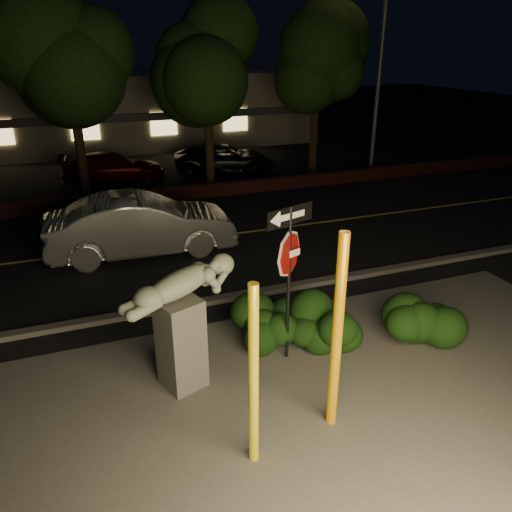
{
  "coord_description": "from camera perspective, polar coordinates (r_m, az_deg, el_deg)",
  "views": [
    {
      "loc": [
        -2.94,
        -7.07,
        5.62
      ],
      "look_at": [
        0.34,
        1.65,
        1.6
      ],
      "focal_mm": 35.0,
      "sensor_mm": 36.0,
      "label": 1
    }
  ],
  "objects": [
    {
      "name": "signpost",
      "position": [
        8.81,
        3.84,
        0.19
      ],
      "size": [
        0.99,
        0.36,
        3.04
      ],
      "rotation": [
        0.0,
        0.0,
        0.33
      ],
      "color": "black",
      "rests_on": "ground"
    },
    {
      "name": "ground",
      "position": [
        18.21,
        -10.36,
        4.97
      ],
      "size": [
        90.0,
        90.0,
        0.0
      ],
      "primitive_type": "plane",
      "color": "black",
      "rests_on": "ground"
    },
    {
      "name": "hedge_right",
      "position": [
        9.89,
        7.44,
        -8.06
      ],
      "size": [
        1.61,
        0.98,
        1.0
      ],
      "primitive_type": "ellipsoid",
      "rotation": [
        0.0,
        0.0,
        0.11
      ],
      "color": "black",
      "rests_on": "ground"
    },
    {
      "name": "hedge_far_right",
      "position": [
        10.48,
        18.29,
        -6.85
      ],
      "size": [
        1.62,
        1.02,
        1.12
      ],
      "primitive_type": "ellipsoid",
      "rotation": [
        0.0,
        0.0,
        -0.01
      ],
      "color": "black",
      "rests_on": "ground"
    },
    {
      "name": "yellow_pole_right",
      "position": [
        7.55,
        9.24,
        -8.91
      ],
      "size": [
        0.16,
        0.16,
        3.26
      ],
      "primitive_type": "cylinder",
      "color": "#EEA309",
      "rests_on": "ground"
    },
    {
      "name": "yellow_pole_left",
      "position": [
        6.93,
        -0.28,
        -13.82
      ],
      "size": [
        0.14,
        0.14,
        2.87
      ],
      "primitive_type": "cylinder",
      "color": "yellow",
      "rests_on": "ground"
    },
    {
      "name": "building",
      "position": [
        32.39,
        -15.93,
        16.08
      ],
      "size": [
        22.0,
        10.2,
        4.0
      ],
      "color": "#6E6458",
      "rests_on": "ground"
    },
    {
      "name": "brick_wall",
      "position": [
        19.36,
        -11.16,
        6.79
      ],
      "size": [
        40.0,
        0.35,
        0.5
      ],
      "primitive_type": "cube",
      "color": "#401714",
      "rests_on": "ground"
    },
    {
      "name": "parked_car_dark",
      "position": [
        23.49,
        -3.65,
        11.04
      ],
      "size": [
        4.92,
        3.1,
        1.27
      ],
      "primitive_type": "imported",
      "rotation": [
        0.0,
        0.0,
        1.34
      ],
      "color": "black",
      "rests_on": "ground"
    },
    {
      "name": "hedge_center",
      "position": [
        10.07,
        3.03,
        -6.98
      ],
      "size": [
        2.25,
        1.42,
        1.09
      ],
      "primitive_type": "ellipsoid",
      "rotation": [
        0.0,
        0.0,
        0.22
      ],
      "color": "black",
      "rests_on": "ground"
    },
    {
      "name": "patio",
      "position": [
        8.77,
        4.19,
        -16.5
      ],
      "size": [
        14.0,
        6.0,
        0.02
      ],
      "primitive_type": "cube",
      "color": "#4C4944",
      "rests_on": "ground"
    },
    {
      "name": "parking_lot",
      "position": [
        24.89,
        -13.5,
        9.67
      ],
      "size": [
        40.0,
        12.0,
        0.01
      ],
      "primitive_type": "cube",
      "color": "black",
      "rests_on": "ground"
    },
    {
      "name": "streetlight",
      "position": [
        23.6,
        13.71,
        22.7
      ],
      "size": [
        1.34,
        0.71,
        9.41
      ],
      "rotation": [
        0.0,
        0.0,
        -0.38
      ],
      "color": "#4D4D52",
      "rests_on": "ground"
    },
    {
      "name": "lane_marking",
      "position": [
        15.42,
        -8.22,
        1.79
      ],
      "size": [
        80.0,
        0.12,
        0.0
      ],
      "primitive_type": "cube",
      "color": "#B3A347",
      "rests_on": "road"
    },
    {
      "name": "road",
      "position": [
        15.43,
        -8.22,
        1.75
      ],
      "size": [
        80.0,
        8.0,
        0.01
      ],
      "primitive_type": "cube",
      "color": "black",
      "rests_on": "ground"
    },
    {
      "name": "parked_car_darkred",
      "position": [
        22.65,
        -16.03,
        9.71
      ],
      "size": [
        4.38,
        1.93,
        1.25
      ],
      "primitive_type": "imported",
      "rotation": [
        0.0,
        0.0,
        1.53
      ],
      "color": "#390707",
      "rests_on": "ground"
    },
    {
      "name": "tree_far_c",
      "position": [
        20.6,
        -5.79,
        23.35
      ],
      "size": [
        4.8,
        4.8,
        7.84
      ],
      "color": "black",
      "rests_on": "ground"
    },
    {
      "name": "curb",
      "position": [
        11.79,
        -3.71,
        -4.87
      ],
      "size": [
        80.0,
        0.25,
        0.12
      ],
      "primitive_type": "cube",
      "color": "#4C4944",
      "rests_on": "ground"
    },
    {
      "name": "sculpture",
      "position": [
        8.51,
        -8.56,
        -6.68
      ],
      "size": [
        2.1,
        1.2,
        2.27
      ],
      "rotation": [
        0.0,
        0.0,
        0.34
      ],
      "color": "#4C4944",
      "rests_on": "ground"
    },
    {
      "name": "tree_far_d",
      "position": [
        22.89,
        7.06,
        22.68
      ],
      "size": [
        4.4,
        4.4,
        7.42
      ],
      "color": "black",
      "rests_on": "ground"
    },
    {
      "name": "tree_far_b",
      "position": [
        20.28,
        -21.16,
        23.16
      ],
      "size": [
        5.2,
        5.2,
        8.41
      ],
      "color": "black",
      "rests_on": "ground"
    },
    {
      "name": "silver_sedan",
      "position": [
        14.43,
        -12.96,
        3.44
      ],
      "size": [
        5.24,
        1.97,
        1.71
      ],
      "primitive_type": "imported",
      "rotation": [
        0.0,
        0.0,
        1.54
      ],
      "color": "#A0A0A4",
      "rests_on": "ground"
    }
  ]
}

